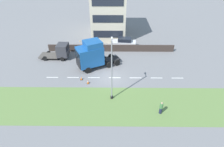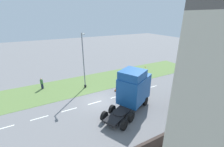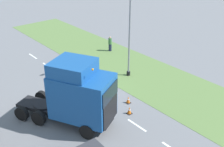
{
  "view_description": "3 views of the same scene",
  "coord_description": "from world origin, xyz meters",
  "px_view_note": "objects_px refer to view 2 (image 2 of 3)",
  "views": [
    {
      "loc": [
        -23.56,
        -0.52,
        16.3
      ],
      "look_at": [
        -2.09,
        -0.3,
        2.15
      ],
      "focal_mm": 30.0,
      "sensor_mm": 36.0,
      "label": 1
    },
    {
      "loc": [
        15.41,
        -6.52,
        10.28
      ],
      "look_at": [
        -0.96,
        2.31,
        3.09
      ],
      "focal_mm": 24.0,
      "sensor_mm": 36.0,
      "label": 2
    },
    {
      "loc": [
        11.46,
        16.66,
        11.84
      ],
      "look_at": [
        -0.57,
        2.34,
        2.54
      ],
      "focal_mm": 45.0,
      "sensor_mm": 36.0,
      "label": 3
    }
  ],
  "objects_px": {
    "flatbed_truck": "(190,96)",
    "traffic_cone_trailing": "(126,90)",
    "traffic_cone_lead": "(116,89)",
    "lamp_post": "(84,64)",
    "lorry_cab": "(133,89)",
    "pedestrian": "(42,84)"
  },
  "relations": [
    {
      "from": "lamp_post",
      "to": "traffic_cone_trailing",
      "type": "relative_size",
      "value": 14.1
    },
    {
      "from": "lamp_post",
      "to": "traffic_cone_trailing",
      "type": "bearing_deg",
      "value": 48.04
    },
    {
      "from": "lamp_post",
      "to": "flatbed_truck",
      "type": "bearing_deg",
      "value": 40.14
    },
    {
      "from": "lamp_post",
      "to": "pedestrian",
      "type": "distance_m",
      "value": 7.07
    },
    {
      "from": "lorry_cab",
      "to": "traffic_cone_lead",
      "type": "relative_size",
      "value": 12.55
    },
    {
      "from": "pedestrian",
      "to": "traffic_cone_lead",
      "type": "relative_size",
      "value": 2.93
    },
    {
      "from": "lorry_cab",
      "to": "traffic_cone_trailing",
      "type": "xyz_separation_m",
      "value": [
        -3.44,
        1.31,
        -2.08
      ]
    },
    {
      "from": "traffic_cone_trailing",
      "to": "lamp_post",
      "type": "bearing_deg",
      "value": -131.96
    },
    {
      "from": "traffic_cone_trailing",
      "to": "flatbed_truck",
      "type": "bearing_deg",
      "value": 34.09
    },
    {
      "from": "flatbed_truck",
      "to": "pedestrian",
      "type": "bearing_deg",
      "value": 50.21
    },
    {
      "from": "lorry_cab",
      "to": "traffic_cone_lead",
      "type": "xyz_separation_m",
      "value": [
        -4.38,
        0.19,
        -2.08
      ]
    },
    {
      "from": "traffic_cone_lead",
      "to": "lamp_post",
      "type": "bearing_deg",
      "value": -132.56
    },
    {
      "from": "pedestrian",
      "to": "lamp_post",
      "type": "bearing_deg",
      "value": 65.25
    },
    {
      "from": "pedestrian",
      "to": "traffic_cone_trailing",
      "type": "height_order",
      "value": "pedestrian"
    },
    {
      "from": "lamp_post",
      "to": "traffic_cone_lead",
      "type": "bearing_deg",
      "value": 47.44
    },
    {
      "from": "lamp_post",
      "to": "traffic_cone_lead",
      "type": "distance_m",
      "value": 5.91
    },
    {
      "from": "flatbed_truck",
      "to": "traffic_cone_trailing",
      "type": "distance_m",
      "value": 8.19
    },
    {
      "from": "flatbed_truck",
      "to": "lamp_post",
      "type": "xyz_separation_m",
      "value": [
        -10.88,
        -9.17,
        2.36
      ]
    },
    {
      "from": "flatbed_truck",
      "to": "traffic_cone_trailing",
      "type": "bearing_deg",
      "value": 36.42
    },
    {
      "from": "pedestrian",
      "to": "traffic_cone_trailing",
      "type": "distance_m",
      "value": 12.51
    },
    {
      "from": "lorry_cab",
      "to": "flatbed_truck",
      "type": "relative_size",
      "value": 1.37
    },
    {
      "from": "lorry_cab",
      "to": "pedestrian",
      "type": "relative_size",
      "value": 4.28
    }
  ]
}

